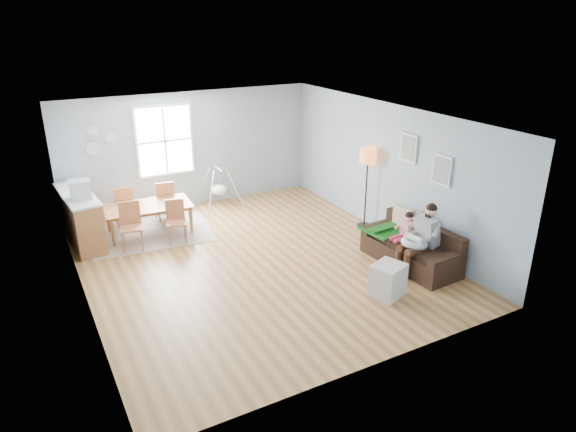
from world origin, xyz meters
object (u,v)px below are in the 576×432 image
dining_table (150,220)px  chair_sw (131,223)px  toddler (405,229)px  floor_lamp (368,162)px  sofa (412,250)px  chair_nw (124,204)px  chair_ne (165,198)px  storage_cube (388,280)px  father (421,237)px  counter (80,218)px  baby_swing (219,189)px  chair_se (176,218)px  monitor (80,189)px

dining_table → chair_sw: 0.77m
toddler → floor_lamp: size_ratio=0.44×
sofa → chair_nw: bearing=134.2°
dining_table → chair_ne: (0.50, 0.55, 0.21)m
storage_cube → chair_ne: bearing=114.3°
father → storage_cube: father is taller
storage_cube → counter: (-4.06, 4.62, 0.25)m
floor_lamp → baby_swing: size_ratio=1.82×
father → dining_table: 5.52m
storage_cube → chair_sw: bearing=129.8°
floor_lamp → chair_nw: (-4.55, 2.50, -0.93)m
chair_se → chair_nw: size_ratio=0.96×
counter → storage_cube: bearing=-48.7°
floor_lamp → chair_sw: (-4.67, 1.31, -0.91)m
toddler → monitor: (-5.08, 3.39, 0.58)m
sofa → storage_cube: bearing=-148.6°
toddler → chair_sw: bearing=145.0°
father → storage_cube: 1.19m
chair_sw → baby_swing: size_ratio=0.98×
dining_table → sofa: bearing=-39.6°
father → chair_nw: (-4.15, 4.64, -0.16)m
toddler → dining_table: toddler is taller
father → monitor: bearing=142.8°
storage_cube → baby_swing: bearing=99.2°
floor_lamp → chair_nw: floor_lamp is taller
chair_se → chair_ne: size_ratio=0.94×
dining_table → chair_ne: 0.77m
sofa → chair_ne: bearing=128.4°
sofa → counter: bearing=143.0°
chair_ne → baby_swing: 1.42m
chair_ne → monitor: bearing=-158.3°
chair_ne → chair_sw: bearing=-132.2°
father → counter: (-5.10, 4.20, -0.13)m
sofa → counter: (-5.20, 3.92, 0.26)m
chair_se → chair_ne: bearing=84.2°
sofa → baby_swing: size_ratio=2.00×
monitor → toddler: bearing=-33.8°
chair_nw → chair_ne: size_ratio=0.98×
storage_cube → chair_sw: size_ratio=0.66×
chair_se → monitor: bearing=163.4°
floor_lamp → monitor: floor_lamp is taller
floor_lamp → chair_se: 4.10m
storage_cube → chair_sw: chair_sw is taller
chair_sw → dining_table: bearing=48.2°
father → chair_se: 4.78m
floor_lamp → baby_swing: bearing=130.4°
floor_lamp → dining_table: bearing=156.1°
chair_nw → monitor: monitor is taller
father → toddler: 0.45m
chair_se → chair_nw: chair_nw is taller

